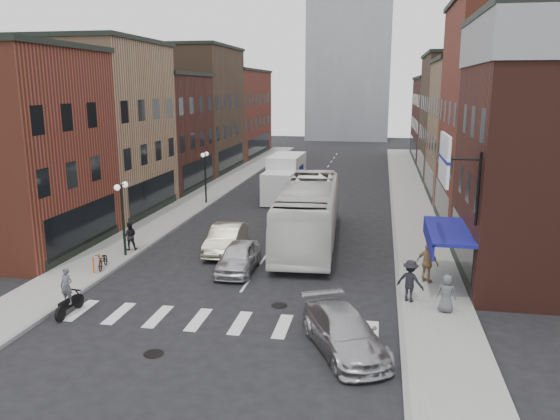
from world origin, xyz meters
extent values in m
plane|color=black|center=(0.00, 0.00, 0.00)|extent=(160.00, 160.00, 0.00)
cube|color=gray|center=(-8.50, 22.00, 0.07)|extent=(3.00, 74.00, 0.15)
cube|color=gray|center=(8.50, 22.00, 0.07)|extent=(3.00, 74.00, 0.15)
cube|color=gray|center=(-7.00, 22.00, 0.00)|extent=(0.20, 74.00, 0.16)
cube|color=gray|center=(7.00, 22.00, 0.00)|extent=(0.20, 74.00, 0.16)
cube|color=silver|center=(0.00, -3.00, 0.00)|extent=(12.00, 2.20, 0.01)
cube|color=black|center=(-10.02, 4.50, 1.60)|extent=(0.08, 7.20, 2.20)
cube|color=#9B7356|center=(-15.00, 14.00, 6.00)|extent=(10.00, 10.00, 12.00)
cube|color=black|center=(-10.02, 14.00, 1.60)|extent=(0.08, 8.00, 2.20)
cube|color=black|center=(-15.00, 14.00, 12.15)|extent=(10.30, 10.20, 0.30)
cube|color=#401D16|center=(-15.00, 24.00, 5.00)|extent=(10.00, 10.00, 10.00)
cube|color=black|center=(-10.02, 24.00, 1.60)|extent=(0.08, 8.00, 2.20)
cube|color=black|center=(-15.00, 24.00, 10.15)|extent=(10.30, 10.20, 0.30)
cube|color=#4B3525|center=(-15.00, 35.00, 6.50)|extent=(10.00, 12.00, 13.00)
cube|color=black|center=(-10.02, 35.00, 1.60)|extent=(0.08, 9.60, 2.20)
cube|color=black|center=(-15.00, 35.00, 13.15)|extent=(10.30, 12.20, 0.30)
cube|color=brown|center=(-15.00, 49.00, 5.50)|extent=(10.00, 16.00, 11.00)
cube|color=black|center=(-10.02, 49.00, 1.60)|extent=(0.08, 12.80, 2.20)
cube|color=black|center=(-15.00, 49.00, 11.15)|extent=(10.30, 16.20, 0.30)
cube|color=black|center=(10.02, 4.50, 1.60)|extent=(0.08, 7.20, 2.20)
cube|color=brown|center=(15.00, 14.00, 7.00)|extent=(10.00, 10.00, 14.00)
cube|color=black|center=(10.02, 14.00, 1.60)|extent=(0.08, 8.00, 2.20)
cube|color=#9B7356|center=(15.00, 24.00, 5.50)|extent=(10.00, 10.00, 11.00)
cube|color=black|center=(10.02, 24.00, 1.60)|extent=(0.08, 8.00, 2.20)
cube|color=black|center=(15.00, 24.00, 11.15)|extent=(10.30, 10.20, 0.30)
cube|color=#4B3525|center=(15.00, 35.00, 6.00)|extent=(10.00, 12.00, 12.00)
cube|color=black|center=(10.02, 35.00, 1.60)|extent=(0.08, 9.60, 2.20)
cube|color=black|center=(15.00, 35.00, 12.15)|extent=(10.30, 12.20, 0.30)
cube|color=#401D16|center=(15.00, 49.00, 5.00)|extent=(10.00, 16.00, 10.00)
cube|color=black|center=(10.02, 49.00, 1.60)|extent=(0.08, 12.80, 2.20)
cube|color=black|center=(15.00, 49.00, 10.15)|extent=(10.30, 16.20, 0.30)
cube|color=navy|center=(9.10, 2.50, 2.70)|extent=(1.80, 5.00, 0.15)
cube|color=navy|center=(8.25, 2.50, 2.35)|extent=(0.10, 5.00, 0.70)
cylinder|color=black|center=(9.90, 0.50, 5.00)|extent=(0.12, 0.12, 3.00)
cylinder|color=black|center=(9.20, 0.50, 6.20)|extent=(1.40, 0.08, 0.08)
cube|color=silver|center=(8.50, 0.50, 6.20)|extent=(0.12, 3.00, 2.00)
cylinder|color=black|center=(-7.40, 4.00, 2.00)|extent=(0.14, 0.14, 4.00)
cylinder|color=black|center=(-7.40, 4.00, 4.00)|extent=(0.06, 0.90, 0.06)
sphere|color=white|center=(-7.40, 3.55, 3.95)|extent=(0.32, 0.32, 0.32)
sphere|color=white|center=(-7.40, 4.45, 3.95)|extent=(0.32, 0.32, 0.32)
cylinder|color=black|center=(-7.40, 18.00, 2.00)|extent=(0.14, 0.14, 4.00)
cylinder|color=black|center=(-7.40, 18.00, 4.00)|extent=(0.06, 0.90, 0.06)
sphere|color=white|center=(-7.40, 17.55, 3.95)|extent=(0.32, 0.32, 0.32)
sphere|color=white|center=(-7.40, 18.45, 3.95)|extent=(0.32, 0.32, 0.32)
cylinder|color=#D8590C|center=(-7.60, 1.00, 0.55)|extent=(0.08, 0.08, 0.80)
cylinder|color=#D8590C|center=(-7.60, 1.60, 0.55)|extent=(0.08, 0.08, 0.80)
cube|color=silver|center=(-1.74, 18.75, 1.34)|extent=(2.43, 2.62, 2.47)
cube|color=black|center=(-1.74, 18.75, 1.58)|extent=(2.44, 1.44, 1.09)
cube|color=silver|center=(-1.74, 22.51, 2.08)|extent=(2.58, 5.20, 2.87)
cube|color=navy|center=(-1.74, 22.51, 2.08)|extent=(2.56, 2.03, 1.19)
cube|color=black|center=(-1.74, 22.31, 0.45)|extent=(2.32, 6.48, 0.35)
cylinder|color=black|center=(-2.88, 18.95, 0.45)|extent=(0.28, 0.89, 0.89)
cylinder|color=black|center=(-0.60, 18.95, 0.45)|extent=(0.28, 0.89, 0.89)
cylinder|color=black|center=(-2.88, 22.31, 0.45)|extent=(0.28, 0.89, 0.89)
cylinder|color=black|center=(-0.60, 22.31, 0.45)|extent=(0.28, 0.89, 0.89)
cylinder|color=black|center=(-2.88, 24.29, 0.45)|extent=(0.28, 0.89, 0.89)
cylinder|color=black|center=(-0.60, 24.29, 0.45)|extent=(0.28, 0.89, 0.89)
cylinder|color=black|center=(-6.20, -2.75, 0.30)|extent=(0.13, 0.60, 0.60)
cylinder|color=black|center=(-6.20, -4.11, 0.30)|extent=(0.13, 0.60, 0.60)
cube|color=black|center=(-6.20, -3.43, 0.50)|extent=(0.36, 1.11, 0.32)
cube|color=black|center=(-6.20, -2.93, 0.86)|extent=(0.50, 0.11, 0.05)
imported|color=#515358|center=(-6.20, -3.52, 1.25)|extent=(0.59, 0.42, 1.50)
imported|color=white|center=(1.94, 8.71, 1.83)|extent=(3.81, 13.31, 3.67)
imported|color=silver|center=(-0.83, 3.00, 0.73)|extent=(1.80, 4.31, 1.46)
imported|color=beige|center=(-2.32, 6.00, 0.77)|extent=(1.82, 4.73, 1.54)
imported|color=#AAA9AE|center=(4.95, -4.56, 0.71)|extent=(3.89, 5.23, 1.41)
imported|color=black|center=(-7.50, 1.77, 0.56)|extent=(0.91, 1.64, 0.82)
imported|color=black|center=(-7.58, 4.99, 0.95)|extent=(0.89, 0.71, 1.59)
imported|color=black|center=(7.40, 0.15, 1.06)|extent=(1.31, 1.01, 1.81)
imported|color=#95754B|center=(8.30, 2.65, 1.09)|extent=(1.22, 1.08, 1.88)
imported|color=#505357|center=(8.79, -0.75, 0.94)|extent=(0.80, 0.55, 1.58)
camera|label=1|loc=(5.95, -22.23, 9.03)|focal=35.00mm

